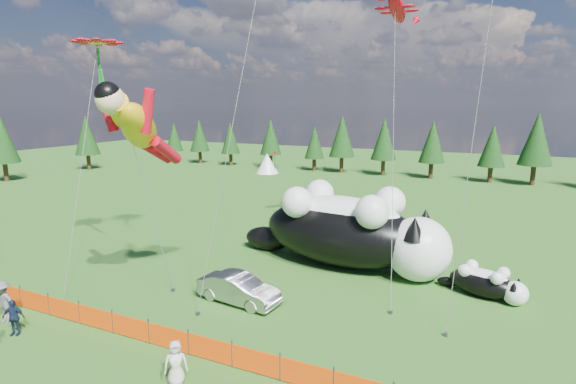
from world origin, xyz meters
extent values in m
plane|color=#11380A|center=(0.00, 0.00, 0.00)|extent=(160.00, 160.00, 0.00)
cylinder|color=#262626|center=(-9.00, -3.00, 0.55)|extent=(0.06, 0.06, 1.10)
cylinder|color=#262626|center=(-7.00, -3.00, 0.55)|extent=(0.06, 0.06, 1.10)
cylinder|color=#262626|center=(-5.00, -3.00, 0.55)|extent=(0.06, 0.06, 1.10)
cylinder|color=#262626|center=(-3.00, -3.00, 0.55)|extent=(0.06, 0.06, 1.10)
cylinder|color=#262626|center=(-1.00, -3.00, 0.55)|extent=(0.06, 0.06, 1.10)
cylinder|color=#262626|center=(1.00, -3.00, 0.55)|extent=(0.06, 0.06, 1.10)
cylinder|color=#262626|center=(3.00, -3.00, 0.55)|extent=(0.06, 0.06, 1.10)
cylinder|color=#262626|center=(5.00, -3.00, 0.55)|extent=(0.06, 0.06, 1.10)
cylinder|color=#262626|center=(7.00, -3.00, 0.55)|extent=(0.06, 0.06, 1.10)
cube|color=#FD4605|center=(-10.00, -3.00, 0.50)|extent=(2.00, 0.04, 0.90)
cube|color=#FD4605|center=(-8.00, -3.00, 0.50)|extent=(2.00, 0.04, 0.90)
cube|color=#FD4605|center=(-6.00, -3.00, 0.50)|extent=(2.00, 0.04, 0.90)
cube|color=#FD4605|center=(-4.00, -3.00, 0.50)|extent=(2.00, 0.04, 0.90)
cube|color=#FD4605|center=(-2.00, -3.00, 0.50)|extent=(2.00, 0.04, 0.90)
cube|color=#FD4605|center=(0.00, -3.00, 0.50)|extent=(2.00, 0.04, 0.90)
cube|color=#FD4605|center=(2.00, -3.00, 0.50)|extent=(2.00, 0.04, 0.90)
cube|color=#FD4605|center=(4.00, -3.00, 0.50)|extent=(2.00, 0.04, 0.90)
cube|color=#FD4605|center=(6.00, -3.00, 0.50)|extent=(2.00, 0.04, 0.90)
ellipsoid|color=black|center=(3.16, 9.22, 2.02)|extent=(10.58, 5.81, 4.05)
ellipsoid|color=white|center=(3.16, 9.22, 3.04)|extent=(7.97, 4.20, 2.47)
sphere|color=white|center=(7.86, 8.70, 1.80)|extent=(3.60, 3.60, 3.60)
sphere|color=#DF5657|center=(9.38, 8.53, 1.80)|extent=(0.50, 0.50, 0.50)
ellipsoid|color=black|center=(-2.21, 9.81, 0.79)|extent=(3.30, 1.91, 1.57)
cone|color=black|center=(7.74, 7.63, 3.24)|extent=(1.26, 1.26, 1.26)
cone|color=black|center=(7.98, 9.78, 3.24)|extent=(1.26, 1.26, 1.26)
sphere|color=white|center=(5.78, 10.40, 3.94)|extent=(1.89, 1.89, 1.89)
sphere|color=white|center=(5.46, 7.50, 3.94)|extent=(1.89, 1.89, 1.89)
sphere|color=white|center=(1.09, 10.92, 3.94)|extent=(1.89, 1.89, 1.89)
sphere|color=white|center=(0.76, 8.01, 3.94)|extent=(1.89, 1.89, 1.89)
ellipsoid|color=black|center=(11.23, 7.88, 0.68)|extent=(3.72, 2.53, 1.36)
ellipsoid|color=white|center=(11.23, 7.88, 1.02)|extent=(2.79, 1.85, 0.83)
sphere|color=white|center=(12.74, 7.41, 0.60)|extent=(1.21, 1.21, 1.21)
sphere|color=#DF5657|center=(13.23, 7.25, 0.60)|extent=(0.17, 0.17, 0.17)
ellipsoid|color=black|center=(9.50, 8.43, 0.26)|extent=(1.17, 0.82, 0.53)
cone|color=black|center=(12.63, 7.06, 1.09)|extent=(0.42, 0.42, 0.42)
cone|color=black|center=(12.85, 7.75, 1.09)|extent=(0.42, 0.42, 0.42)
sphere|color=white|center=(12.17, 8.10, 1.32)|extent=(0.63, 0.63, 0.63)
sphere|color=white|center=(11.88, 7.16, 1.32)|extent=(0.63, 0.63, 0.63)
sphere|color=white|center=(10.66, 8.58, 1.32)|extent=(0.63, 0.63, 0.63)
sphere|color=white|center=(10.36, 7.64, 1.32)|extent=(0.63, 0.63, 0.63)
imported|color=#A5A5A9|center=(0.31, 1.94, 0.71)|extent=(4.47, 1.98, 1.43)
imported|color=#142039|center=(-6.74, -4.85, 0.79)|extent=(1.04, 0.83, 1.58)
imported|color=#58585D|center=(-8.20, -4.35, 0.99)|extent=(1.28, 0.67, 1.98)
imported|color=silver|center=(1.79, -4.74, 0.83)|extent=(0.96, 0.93, 1.66)
cylinder|color=#595959|center=(-3.68, 0.87, 4.40)|extent=(0.03, 0.03, 8.63)
cube|color=#262626|center=(-3.54, 1.60, 0.08)|extent=(0.15, 0.15, 0.16)
cylinder|color=#595959|center=(6.11, 9.29, 7.96)|extent=(0.03, 0.03, 19.15)
cube|color=#262626|center=(7.44, 3.91, 0.08)|extent=(0.15, 0.15, 0.16)
cylinder|color=#595959|center=(-7.91, 0.23, 6.63)|extent=(0.03, 0.03, 14.66)
cube|color=#262626|center=(-6.40, -2.85, 0.08)|extent=(0.15, 0.15, 0.16)
cube|color=#178324|center=(-9.42, 3.31, 10.52)|extent=(0.21, 0.21, 4.56)
cylinder|color=#595959|center=(-0.22, 2.89, 9.54)|extent=(0.03, 0.03, 19.71)
cube|color=#262626|center=(-0.72, -0.07, 0.08)|extent=(0.15, 0.15, 0.16)
cylinder|color=#595959|center=(10.55, 5.58, 11.75)|extent=(0.03, 0.03, 23.88)
cube|color=#262626|center=(10.02, 2.79, 0.08)|extent=(0.15, 0.15, 0.16)
camera|label=1|loc=(11.34, -15.95, 9.74)|focal=28.00mm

